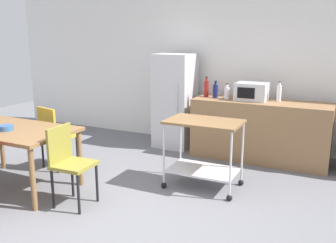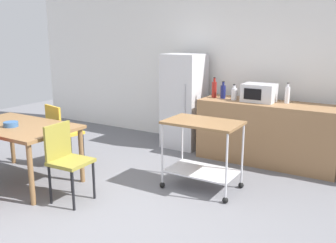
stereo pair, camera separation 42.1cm
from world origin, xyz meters
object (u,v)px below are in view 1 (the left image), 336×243
bottle_wine (227,93)px  bottle_soy_sauce (279,93)px  chair_olive (69,160)px  refrigerator (175,101)px  chair_mustard (55,133)px  dining_table (13,135)px  bottle_sesame_oil (215,91)px  kitchen_cart (204,143)px  bottle_hot_sauce (206,88)px  microwave (251,92)px  fruit_bowl (6,128)px

bottle_wine → bottle_soy_sauce: bottle_soy_sauce is taller
chair_olive → refrigerator: size_ratio=0.57×
chair_mustard → bottle_wine: size_ratio=3.77×
chair_olive → bottle_wine: size_ratio=3.77×
chair_olive → dining_table: bearing=82.0°
refrigerator → bottle_sesame_oil: refrigerator is taller
chair_mustard → kitchen_cart: 2.12m
bottle_sesame_oil → bottle_soy_sauce: 0.95m
chair_mustard → bottle_hot_sauce: bottle_hot_sauce is taller
bottle_hot_sauce → bottle_wine: bearing=-10.6°
chair_mustard → dining_table: bearing=103.3°
kitchen_cart → microwave: size_ratio=1.98×
chair_mustard → refrigerator: 2.05m
kitchen_cart → bottle_hot_sauce: bearing=109.4°
bottle_wine → chair_olive: bearing=-113.2°
bottle_sesame_oil → fruit_bowl: bottle_sesame_oil is taller
kitchen_cart → bottle_soy_sauce: bottle_soy_sauce is taller
bottle_wine → bottle_sesame_oil: bearing=166.7°
chair_mustard → bottle_wine: bottle_wine is taller
dining_table → bottle_soy_sauce: size_ratio=5.13×
refrigerator → bottle_wine: size_ratio=6.57×
bottle_hot_sauce → kitchen_cart: bearing=-70.6°
dining_table → bottle_sesame_oil: (1.77, 2.36, 0.34)m
dining_table → fruit_bowl: bearing=-84.0°
chair_mustard → bottle_wine: 2.58m
dining_table → microwave: microwave is taller
bottle_hot_sauce → bottle_wine: bottle_hot_sauce is taller
bottle_sesame_oil → chair_olive: bearing=-108.8°
bottle_hot_sauce → bottle_wine: size_ratio=1.34×
microwave → fruit_bowl: bearing=-133.2°
bottle_sesame_oil → bottle_wine: (0.20, -0.05, -0.01)m
bottle_hot_sauce → chair_mustard: bearing=-134.4°
chair_mustard → refrigerator: size_ratio=0.57×
bottle_soy_sauce → chair_mustard: bearing=-147.4°
chair_mustard → bottle_soy_sauce: 3.27m
kitchen_cart → bottle_sesame_oil: size_ratio=3.45×
chair_mustard → kitchen_cart: (2.10, 0.29, 0.05)m
fruit_bowl → dining_table: bearing=96.0°
bottle_sesame_oil → bottle_soy_sauce: (0.94, 0.10, 0.02)m
refrigerator → bottle_hot_sauce: 0.64m
dining_table → refrigerator: 2.68m
kitchen_cart → bottle_soy_sauce: size_ratio=3.11×
bottle_wine → refrigerator: bearing=170.7°
refrigerator → kitchen_cart: bearing=-53.9°
chair_mustard → bottle_sesame_oil: (1.78, 1.64, 0.49)m
kitchen_cart → bottle_hot_sauce: (-0.48, 1.37, 0.46)m
bottle_sesame_oil → bottle_soy_sauce: bearing=6.1°
kitchen_cart → bottle_wine: 1.37m
chair_olive → fruit_bowl: chair_olive is taller
kitchen_cart → bottle_soy_sauce: 1.64m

